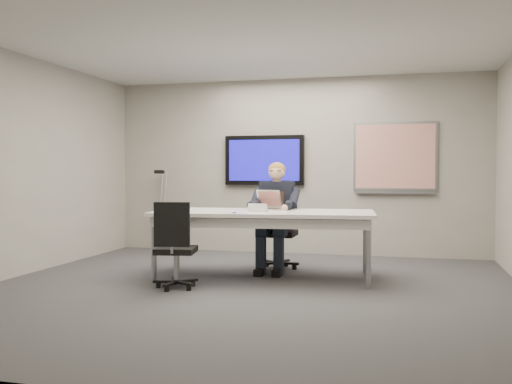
% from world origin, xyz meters
% --- Properties ---
extents(floor, '(6.00, 6.00, 0.02)m').
position_xyz_m(floor, '(0.00, 0.00, 0.00)').
color(floor, '#3A3A3D').
rests_on(floor, ground).
extents(ceiling, '(6.00, 6.00, 0.02)m').
position_xyz_m(ceiling, '(0.00, 0.00, 2.80)').
color(ceiling, silver).
rests_on(ceiling, wall_back).
extents(wall_back, '(6.00, 0.02, 2.80)m').
position_xyz_m(wall_back, '(0.00, 3.00, 1.40)').
color(wall_back, gray).
rests_on(wall_back, ground).
extents(wall_front, '(6.00, 0.02, 2.80)m').
position_xyz_m(wall_front, '(0.00, -3.00, 1.40)').
color(wall_front, gray).
rests_on(wall_front, ground).
extents(wall_left, '(0.02, 6.00, 2.80)m').
position_xyz_m(wall_left, '(-3.00, 0.00, 1.40)').
color(wall_left, gray).
rests_on(wall_left, ground).
extents(conference_table, '(2.78, 1.36, 0.83)m').
position_xyz_m(conference_table, '(0.01, 0.80, 0.73)').
color(conference_table, white).
rests_on(conference_table, ground).
extents(tv_display, '(1.30, 0.09, 0.80)m').
position_xyz_m(tv_display, '(-0.50, 2.95, 1.50)').
color(tv_display, black).
rests_on(tv_display, wall_back).
extents(whiteboard, '(1.25, 0.08, 1.10)m').
position_xyz_m(whiteboard, '(1.55, 2.97, 1.53)').
color(whiteboard, gray).
rests_on(whiteboard, wall_back).
extents(office_chair_far, '(0.53, 0.53, 1.10)m').
position_xyz_m(office_chair_far, '(0.04, 1.54, 0.34)').
color(office_chair_far, black).
rests_on(office_chair_far, ground).
extents(office_chair_near, '(0.54, 0.54, 0.98)m').
position_xyz_m(office_chair_near, '(-0.79, -0.09, 0.31)').
color(office_chair_near, black).
rests_on(office_chair_near, ground).
extents(seated_person, '(0.44, 0.76, 1.44)m').
position_xyz_m(seated_person, '(0.04, 1.28, 0.58)').
color(seated_person, '#1C2330').
rests_on(seated_person, office_chair_far).
extents(crutch, '(0.23, 0.53, 1.40)m').
position_xyz_m(crutch, '(-2.23, 2.81, 0.69)').
color(crutch, '#A9ADB1').
rests_on(crutch, ground).
extents(laptop, '(0.41, 0.43, 0.25)m').
position_xyz_m(laptop, '(-0.01, 1.08, 0.89)').
color(laptop, '#B4B4B6').
rests_on(laptop, conference_table).
extents(name_tent, '(0.26, 0.13, 0.10)m').
position_xyz_m(name_tent, '(-0.03, 0.65, 0.88)').
color(name_tent, silver).
rests_on(name_tent, conference_table).
extents(pen, '(0.02, 0.14, 0.01)m').
position_xyz_m(pen, '(-0.24, 0.39, 0.83)').
color(pen, black).
rests_on(pen, conference_table).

